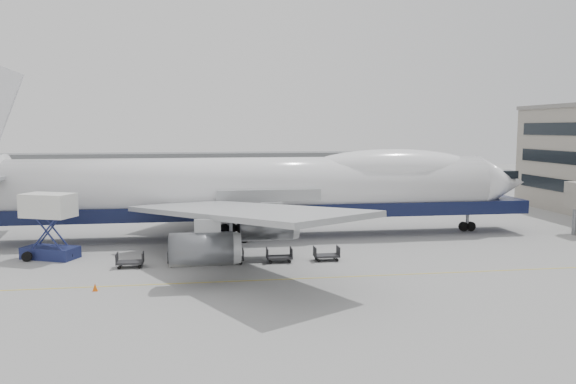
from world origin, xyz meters
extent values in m
plane|color=gray|center=(0.00, 0.00, 0.00)|extent=(260.00, 260.00, 0.00)
cube|color=gold|center=(0.00, -6.00, 0.01)|extent=(60.00, 0.15, 0.01)
cylinder|color=slate|center=(36.00, 8.00, 1.50)|extent=(0.50, 0.50, 3.00)
cube|color=slate|center=(-10.00, 70.00, 3.50)|extent=(110.00, 8.00, 7.00)
cylinder|color=white|center=(0.00, 12.00, 5.70)|extent=(52.00, 6.40, 6.40)
cube|color=#0E1435|center=(1.00, 12.00, 3.14)|extent=(60.00, 5.76, 1.50)
cone|color=white|center=(29.00, 12.00, 5.70)|extent=(6.00, 6.40, 6.40)
ellipsoid|color=white|center=(15.60, 12.00, 7.46)|extent=(20.67, 5.78, 4.56)
cube|color=#9EA0A3|center=(-3.00, -2.28, 5.10)|extent=(20.35, 26.74, 2.26)
cube|color=#9EA0A3|center=(-3.00, 26.28, 5.10)|extent=(20.35, 26.74, 2.26)
cylinder|color=#595B60|center=(-6.00, 31.00, 2.90)|extent=(4.80, 2.60, 2.60)
cylinder|color=#595B60|center=(0.00, 22.00, 2.90)|extent=(4.80, 2.60, 2.60)
cylinder|color=#595B60|center=(0.00, 2.00, 2.90)|extent=(4.80, 2.60, 2.60)
cylinder|color=#595B60|center=(-6.00, -7.00, 2.90)|extent=(4.80, 2.60, 2.60)
cylinder|color=slate|center=(25.00, 12.00, 1.25)|extent=(0.36, 0.36, 2.50)
cylinder|color=black|center=(25.00, 12.00, 0.55)|extent=(1.10, 0.45, 1.10)
cylinder|color=slate|center=(-3.00, 9.00, 1.25)|extent=(0.36, 0.36, 2.50)
cylinder|color=black|center=(-3.00, 9.00, 0.55)|extent=(1.10, 0.45, 1.10)
cylinder|color=slate|center=(-3.00, 15.00, 1.25)|extent=(0.36, 0.36, 2.50)
cylinder|color=black|center=(-3.00, 15.00, 0.55)|extent=(1.10, 0.45, 1.10)
cube|color=navy|center=(-20.00, 4.50, 0.55)|extent=(5.52, 4.17, 1.10)
cube|color=silver|center=(-20.00, 4.50, 5.00)|extent=(5.23, 4.19, 2.19)
cube|color=navy|center=(-20.00, 3.40, 2.80)|extent=(3.31, 1.52, 3.93)
cube|color=navy|center=(-20.00, 5.60, 2.80)|extent=(3.31, 1.52, 3.93)
cube|color=slate|center=(-20.00, 6.09, 5.00)|extent=(2.67, 2.04, 0.15)
cylinder|color=black|center=(-21.80, 3.50, 0.45)|extent=(0.90, 0.35, 0.90)
cylinder|color=black|center=(-21.80, 5.50, 0.45)|extent=(0.90, 0.35, 0.90)
cylinder|color=black|center=(-18.21, 3.50, 0.45)|extent=(0.90, 0.35, 0.90)
cylinder|color=black|center=(-18.21, 5.50, 0.45)|extent=(0.90, 0.35, 0.90)
cone|color=#E35B0B|center=(-13.89, -7.10, 0.29)|extent=(0.37, 0.37, 0.58)
cube|color=#E35B0B|center=(-13.89, -7.10, 0.02)|extent=(0.40, 0.40, 0.03)
cube|color=#2D2D30|center=(-12.22, -0.14, 0.45)|extent=(2.30, 1.35, 0.18)
cube|color=#2D2D30|center=(-13.32, -0.14, 0.85)|extent=(0.08, 1.35, 0.90)
cube|color=#2D2D30|center=(-11.12, -0.14, 0.85)|extent=(0.08, 1.35, 0.90)
cylinder|color=black|center=(-13.07, -0.69, 0.15)|extent=(0.30, 0.12, 0.30)
cylinder|color=black|center=(-13.07, 0.41, 0.15)|extent=(0.30, 0.12, 0.30)
cylinder|color=black|center=(-11.37, -0.69, 0.15)|extent=(0.30, 0.12, 0.30)
cylinder|color=black|center=(-11.37, 0.41, 0.15)|extent=(0.30, 0.12, 0.30)
cube|color=#2D2D30|center=(-7.84, -0.14, 0.45)|extent=(2.30, 1.35, 0.18)
cube|color=#2D2D30|center=(-8.94, -0.14, 0.85)|extent=(0.08, 1.35, 0.90)
cube|color=#2D2D30|center=(-6.74, -0.14, 0.85)|extent=(0.08, 1.35, 0.90)
cylinder|color=black|center=(-8.69, -0.69, 0.15)|extent=(0.30, 0.12, 0.30)
cylinder|color=black|center=(-8.69, 0.41, 0.15)|extent=(0.30, 0.12, 0.30)
cylinder|color=black|center=(-6.99, -0.69, 0.15)|extent=(0.30, 0.12, 0.30)
cylinder|color=black|center=(-6.99, 0.41, 0.15)|extent=(0.30, 0.12, 0.30)
cube|color=#2D2D30|center=(-3.46, -0.14, 0.45)|extent=(2.30, 1.35, 0.18)
cube|color=#2D2D30|center=(-4.56, -0.14, 0.85)|extent=(0.08, 1.35, 0.90)
cube|color=#2D2D30|center=(-2.36, -0.14, 0.85)|extent=(0.08, 1.35, 0.90)
cylinder|color=black|center=(-4.31, -0.69, 0.15)|extent=(0.30, 0.12, 0.30)
cylinder|color=black|center=(-4.31, 0.41, 0.15)|extent=(0.30, 0.12, 0.30)
cylinder|color=black|center=(-2.61, -0.69, 0.15)|extent=(0.30, 0.12, 0.30)
cylinder|color=black|center=(-2.61, 0.41, 0.15)|extent=(0.30, 0.12, 0.30)
cube|color=#2D2D30|center=(0.92, -0.14, 0.45)|extent=(2.30, 1.35, 0.18)
cube|color=#2D2D30|center=(-0.18, -0.14, 0.85)|extent=(0.08, 1.35, 0.90)
cube|color=#2D2D30|center=(2.02, -0.14, 0.85)|extent=(0.08, 1.35, 0.90)
cylinder|color=black|center=(0.07, -0.69, 0.15)|extent=(0.30, 0.12, 0.30)
cylinder|color=black|center=(0.07, 0.41, 0.15)|extent=(0.30, 0.12, 0.30)
cylinder|color=black|center=(1.77, -0.69, 0.15)|extent=(0.30, 0.12, 0.30)
cylinder|color=black|center=(1.77, 0.41, 0.15)|extent=(0.30, 0.12, 0.30)
cube|color=#2D2D30|center=(5.31, -0.14, 0.45)|extent=(2.30, 1.35, 0.18)
cube|color=#2D2D30|center=(4.21, -0.14, 0.85)|extent=(0.08, 1.35, 0.90)
cube|color=#2D2D30|center=(6.41, -0.14, 0.85)|extent=(0.08, 1.35, 0.90)
cylinder|color=black|center=(4.46, -0.69, 0.15)|extent=(0.30, 0.12, 0.30)
cylinder|color=black|center=(4.46, 0.41, 0.15)|extent=(0.30, 0.12, 0.30)
cylinder|color=black|center=(6.16, -0.69, 0.15)|extent=(0.30, 0.12, 0.30)
cylinder|color=black|center=(6.16, 0.41, 0.15)|extent=(0.30, 0.12, 0.30)
camera|label=1|loc=(-5.70, -49.55, 12.06)|focal=35.00mm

